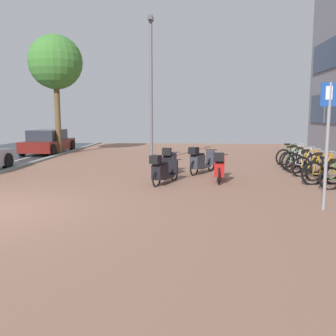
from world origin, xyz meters
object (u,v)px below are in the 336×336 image
Objects in this scene: bicycle_rack_01 at (324,173)px; bicycle_rack_06 at (293,159)px; scooter_near at (219,168)px; bicycle_rack_03 at (310,166)px; street_tree at (56,63)px; parking_sign at (328,133)px; bicycle_rack_02 at (323,170)px; scooter_extra at (169,162)px; scooter_mid at (162,171)px; scooter_far at (200,161)px; bicycle_rack_05 at (298,161)px; lamp_post at (151,84)px; bicycle_rack_04 at (305,163)px; bicycle_rack_07 at (290,157)px; parked_car_far at (48,142)px.

bicycle_rack_01 is 1.15× the size of bicycle_rack_06.
bicycle_rack_03 is at bearing 21.61° from scooter_near.
street_tree is at bearing 143.78° from bicycle_rack_01.
bicycle_rack_03 is 4.94m from parking_sign.
bicycle_rack_02 is 0.77m from bicycle_rack_03.
scooter_extra is (-4.74, 1.54, 0.09)m from bicycle_rack_01.
scooter_far reaches higher than scooter_mid.
street_tree is (-11.09, 4.26, 4.40)m from bicycle_rack_06.
bicycle_rack_02 is at bearing -8.92° from scooter_extra.
scooter_near is (-3.15, -2.77, 0.08)m from bicycle_rack_05.
bicycle_rack_01 is at bearing -91.22° from bicycle_rack_05.
bicycle_rack_02 is 0.21× the size of lamp_post.
lamp_post reaches higher than bicycle_rack_04.
lamp_post is at bearing 139.06° from bicycle_rack_01.
scooter_extra reaches higher than scooter_near.
bicycle_rack_05 reaches higher than scooter_far.
scooter_extra is (-4.86, -2.24, 0.12)m from bicycle_rack_06.
bicycle_rack_06 is (0.01, 1.51, -0.03)m from bicycle_rack_04.
bicycle_rack_07 is (-0.05, 3.78, 0.00)m from bicycle_rack_02.
bicycle_rack_07 is at bearing 87.59° from bicycle_rack_01.
bicycle_rack_01 is 0.79m from bicycle_rack_02.
bicycle_rack_07 is (0.07, 0.76, 0.02)m from bicycle_rack_06.
bicycle_rack_01 is at bearing -92.41° from bicycle_rack_07.
bicycle_rack_04 is (0.11, 2.27, -0.01)m from bicycle_rack_01.
bicycle_rack_03 is (-0.16, 0.76, 0.01)m from bicycle_rack_02.
bicycle_rack_03 is at bearing -90.91° from bicycle_rack_06.
bicycle_rack_05 is 0.77× the size of scooter_near.
bicycle_rack_06 is at bearing 39.65° from scooter_mid.
bicycle_rack_07 is at bearing 80.81° from parking_sign.
parked_car_far is at bearing 135.94° from scooter_near.
parking_sign is at bearing -99.57° from bicycle_rack_06.
bicycle_rack_06 is 0.80× the size of scooter_mid.
street_tree is (-7.33, 6.20, 4.27)m from scooter_far.
lamp_post is at bearing 105.91° from scooter_extra.
street_tree reaches higher than scooter_near.
street_tree is at bearing 135.39° from scooter_near.
bicycle_rack_03 is at bearing -31.12° from parked_car_far.
scooter_extra is at bearing -171.42° from bicycle_rack_04.
bicycle_rack_03 is 0.76m from bicycle_rack_04.
bicycle_rack_03 is 0.84× the size of scooter_far.
bicycle_rack_02 is at bearing -85.61° from bicycle_rack_05.
bicycle_rack_07 is at bearing 85.22° from bicycle_rack_05.
scooter_far is (-3.65, 1.84, 0.09)m from bicycle_rack_01.
bicycle_rack_06 is (-0.12, 3.02, -0.02)m from bicycle_rack_02.
bicycle_rack_05 reaches higher than bicycle_rack_03.
lamp_post reaches higher than bicycle_rack_03.
bicycle_rack_03 is at bearing 101.83° from bicycle_rack_02.
scooter_mid is 1.85m from scooter_extra.
scooter_near is 0.29× the size of lamp_post.
bicycle_rack_01 is 0.87× the size of scooter_far.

